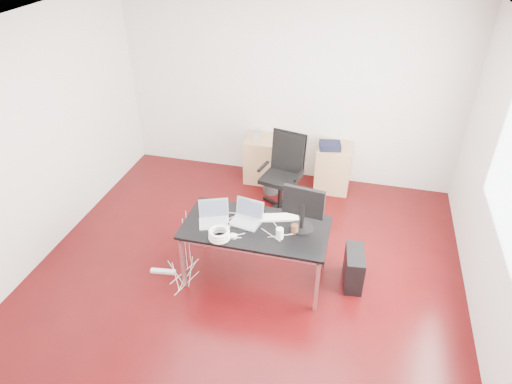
% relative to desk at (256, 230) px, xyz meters
% --- Properties ---
extents(room_shell, '(5.00, 5.00, 5.00)m').
position_rel_desk_xyz_m(room_shell, '(-0.09, -0.05, 0.73)').
color(room_shell, '#360607').
rests_on(room_shell, ground).
extents(desk, '(1.60, 0.80, 0.73)m').
position_rel_desk_xyz_m(desk, '(0.00, 0.00, 0.00)').
color(desk, black).
rests_on(desk, ground).
extents(office_chair, '(0.57, 0.59, 1.08)m').
position_rel_desk_xyz_m(office_chair, '(0.01, 1.51, -0.07)').
color(office_chair, black).
rests_on(office_chair, ground).
extents(filing_cabinet_left, '(0.50, 0.50, 0.70)m').
position_rel_desk_xyz_m(filing_cabinet_left, '(-0.44, 2.17, -0.33)').
color(filing_cabinet_left, '#A47D52').
rests_on(filing_cabinet_left, ground).
extents(filing_cabinet_right, '(0.50, 0.50, 0.70)m').
position_rel_desk_xyz_m(filing_cabinet_right, '(0.65, 2.17, -0.33)').
color(filing_cabinet_right, '#A47D52').
rests_on(filing_cabinet_right, ground).
extents(pc_tower, '(0.25, 0.47, 0.44)m').
position_rel_desk_xyz_m(pc_tower, '(1.11, 0.17, -0.46)').
color(pc_tower, black).
rests_on(pc_tower, ground).
extents(wastebasket, '(0.24, 0.24, 0.28)m').
position_rel_desk_xyz_m(wastebasket, '(-0.22, 1.82, -0.54)').
color(wastebasket, black).
rests_on(wastebasket, ground).
extents(power_strip, '(0.31, 0.10, 0.04)m').
position_rel_desk_xyz_m(power_strip, '(-1.08, -0.22, -0.66)').
color(power_strip, white).
rests_on(power_strip, ground).
extents(laptop_left, '(0.40, 0.36, 0.23)m').
position_rel_desk_xyz_m(laptop_left, '(-0.47, -0.02, 0.11)').
color(laptop_left, silver).
rests_on(laptop_left, desk).
extents(laptop_right, '(0.37, 0.31, 0.23)m').
position_rel_desk_xyz_m(laptop_right, '(-0.12, 0.07, 0.11)').
color(laptop_right, silver).
rests_on(laptop_right, desk).
extents(monitor, '(0.45, 0.26, 0.51)m').
position_rel_desk_xyz_m(monitor, '(0.49, 0.10, 0.34)').
color(monitor, black).
rests_on(monitor, desk).
extents(keyboard, '(0.46, 0.26, 0.02)m').
position_rel_desk_xyz_m(keyboard, '(0.21, 0.21, 0.06)').
color(keyboard, white).
rests_on(keyboard, desk).
extents(cup_white, '(0.10, 0.10, 0.12)m').
position_rel_desk_xyz_m(cup_white, '(0.29, -0.13, 0.11)').
color(cup_white, white).
rests_on(cup_white, desk).
extents(cup_brown, '(0.10, 0.10, 0.10)m').
position_rel_desk_xyz_m(cup_brown, '(0.43, 0.00, 0.10)').
color(cup_brown, brown).
rests_on(cup_brown, desk).
extents(cable_coil, '(0.24, 0.24, 0.11)m').
position_rel_desk_xyz_m(cable_coil, '(-0.32, -0.29, 0.11)').
color(cable_coil, white).
rests_on(cable_coil, desk).
extents(power_adapter, '(0.08, 0.08, 0.03)m').
position_rel_desk_xyz_m(power_adapter, '(-0.18, -0.24, 0.07)').
color(power_adapter, white).
rests_on(power_adapter, desk).
extents(speaker, '(0.10, 0.10, 0.18)m').
position_rel_desk_xyz_m(speaker, '(-0.53, 2.12, 0.11)').
color(speaker, '#9E9E9E').
rests_on(speaker, filing_cabinet_left).
extents(navy_garment, '(0.34, 0.29, 0.09)m').
position_rel_desk_xyz_m(navy_garment, '(0.57, 2.10, 0.07)').
color(navy_garment, black).
rests_on(navy_garment, filing_cabinet_right).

